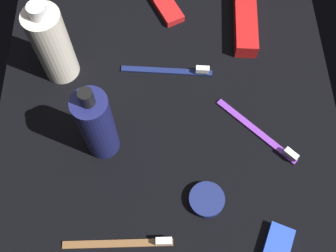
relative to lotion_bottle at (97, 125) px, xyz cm
name	(u,v)px	position (x,y,z in cm)	size (l,w,h in cm)	color
ground_plane	(168,134)	(-2.00, 11.69, -8.80)	(84.00, 64.00, 1.20)	black
lotion_bottle	(97,125)	(0.00, 0.00, 0.00)	(5.82, 5.82, 18.74)	navy
bodywash_bottle	(52,45)	(-16.13, -8.89, 0.13)	(6.63, 6.63, 18.29)	silver
toothbrush_purple	(261,134)	(-1.24, 28.70, -7.59)	(13.50, 13.65, 2.10)	purple
toothbrush_brown	(125,243)	(17.68, 4.24, -7.59)	(1.31, 18.01, 2.10)	brown
toothbrush_navy	(170,70)	(-15.22, 12.34, -7.59)	(2.71, 18.04, 2.10)	navy
toothpaste_box_red	(245,18)	(-27.01, 28.23, -6.60)	(17.60, 4.40, 3.20)	red
snack_bar_red	(163,5)	(-31.65, 11.29, -7.45)	(10.40, 4.00, 1.50)	red
cream_tin_left	(207,200)	(10.89, 17.96, -7.37)	(6.06, 6.06, 1.66)	navy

